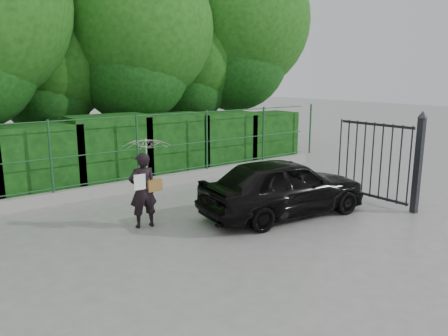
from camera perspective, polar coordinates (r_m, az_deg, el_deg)
ground at (r=8.52m, az=0.14°, el=-9.55°), size 80.00×80.00×0.00m
kerb at (r=12.20m, az=-12.72°, el=-2.41°), size 14.00×0.25×0.30m
fence at (r=12.07m, az=-11.99°, el=2.58°), size 14.13×0.06×1.80m
hedge at (r=12.83m, az=-15.84°, el=2.05°), size 14.20×1.20×2.22m
trees at (r=15.32m, az=-14.70°, el=17.26°), size 17.10×6.15×8.08m
gate at (r=11.09m, az=21.90°, el=1.06°), size 0.22×2.33×2.36m
woman at (r=9.19m, az=-10.15°, el=-0.03°), size 0.97×0.99×1.88m
car at (r=9.95m, az=7.80°, el=-2.40°), size 4.09×2.03×1.34m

